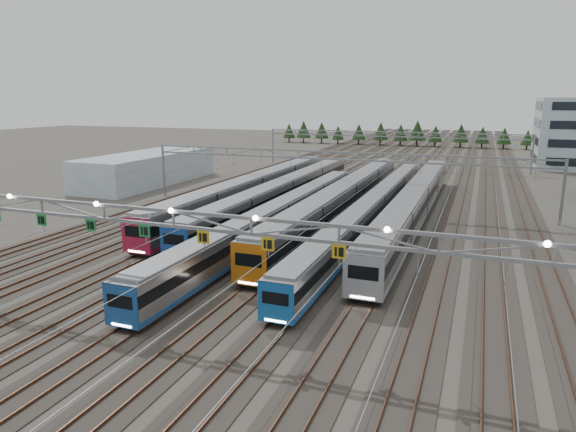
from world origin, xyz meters
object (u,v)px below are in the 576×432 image
(gantry_near, at_px, (172,222))
(gantry_mid, at_px, (336,162))
(train_e, at_px, (374,208))
(train_a, at_px, (253,190))
(train_f, at_px, (415,203))
(train_d, at_px, (345,198))
(train_c, at_px, (278,217))
(west_shed, at_px, (148,168))
(train_b, at_px, (284,193))
(gantry_far, at_px, (392,139))

(gantry_near, bearing_deg, gantry_mid, 89.93)
(train_e, xyz_separation_m, gantry_mid, (-6.75, 6.84, 4.48))
(train_a, relative_size, train_f, 0.89)
(train_d, bearing_deg, train_e, -33.57)
(train_c, relative_size, train_e, 0.84)
(train_e, bearing_deg, west_shed, 160.47)
(gantry_near, bearing_deg, train_a, 106.85)
(train_b, distance_m, gantry_far, 48.31)
(train_f, height_order, gantry_mid, gantry_mid)
(train_d, height_order, train_f, train_d)
(train_b, relative_size, train_e, 0.85)
(train_f, xyz_separation_m, gantry_mid, (-11.25, 3.59, 4.13))
(train_d, relative_size, gantry_near, 1.05)
(train_a, height_order, train_d, train_a)
(train_a, distance_m, train_b, 4.53)
(west_shed, bearing_deg, gantry_far, 44.18)
(train_b, relative_size, gantry_near, 0.97)
(train_a, bearing_deg, gantry_far, 76.84)
(train_b, relative_size, gantry_mid, 0.97)
(west_shed, bearing_deg, train_f, -14.29)
(train_e, height_order, gantry_far, gantry_far)
(west_shed, bearing_deg, train_a, -24.57)
(train_a, distance_m, west_shed, 28.62)
(train_b, relative_size, train_d, 0.92)
(train_c, relative_size, gantry_mid, 0.96)
(train_b, height_order, train_c, train_b)
(train_c, distance_m, train_f, 18.41)
(train_b, bearing_deg, gantry_far, 81.94)
(train_f, bearing_deg, gantry_mid, 162.31)
(gantry_far, bearing_deg, train_a, -103.16)
(train_e, xyz_separation_m, gantry_far, (-6.75, 51.84, 4.48))
(train_b, height_order, gantry_near, gantry_near)
(train_c, bearing_deg, train_a, 124.74)
(gantry_far, bearing_deg, train_f, -76.96)
(train_d, relative_size, train_e, 0.92)
(train_f, distance_m, gantry_near, 38.54)
(train_a, height_order, west_shed, west_shed)
(train_a, xyz_separation_m, train_b, (4.50, 0.48, -0.16))
(west_shed, bearing_deg, train_d, -17.72)
(gantry_near, relative_size, gantry_far, 1.00)
(train_e, height_order, gantry_near, gantry_near)
(gantry_near, bearing_deg, west_shed, 127.29)
(train_b, height_order, gantry_mid, gantry_mid)
(train_b, height_order, train_e, train_b)
(gantry_far, xyz_separation_m, west_shed, (-37.28, -36.23, -3.71))
(gantry_far, bearing_deg, west_shed, -135.82)
(gantry_far, bearing_deg, gantry_mid, -90.00)
(train_a, distance_m, train_d, 13.52)
(gantry_mid, distance_m, west_shed, 38.48)
(train_f, xyz_separation_m, gantry_near, (-11.30, -36.53, 4.83))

